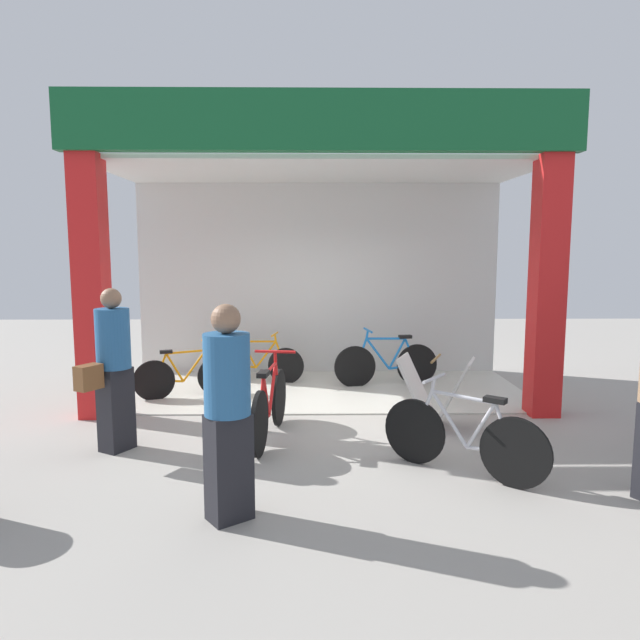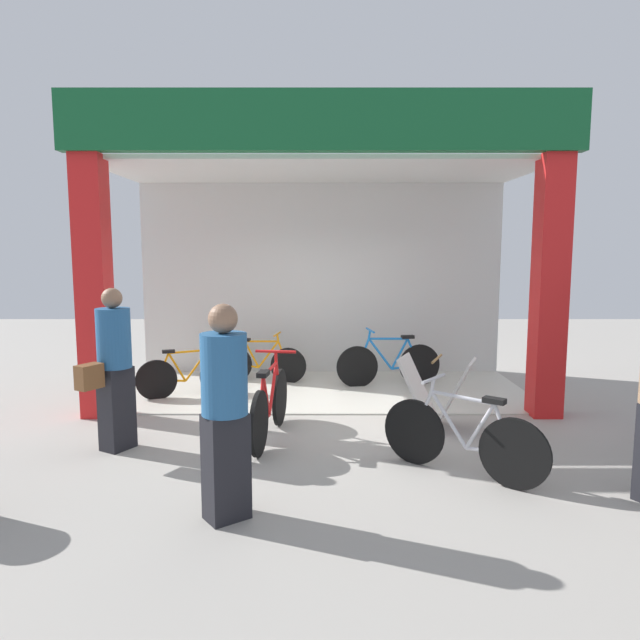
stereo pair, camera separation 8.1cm
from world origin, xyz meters
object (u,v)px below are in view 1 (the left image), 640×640
bicycle_inside_2 (186,376)px  bicycle_parked_1 (463,438)px  bicycle_inside_1 (387,363)px  bicycle_parked_0 (270,406)px  pedestrian_3 (113,368)px  pedestrian_2 (228,409)px  bicycle_inside_0 (258,363)px  sandwich_board_sign (435,393)px

bicycle_inside_2 → bicycle_parked_1: 4.28m
bicycle_inside_1 → bicycle_parked_1: bearing=-85.7°
bicycle_inside_1 → bicycle_parked_0: (-1.62, -2.47, 0.02)m
bicycle_parked_0 → pedestrian_3: 1.72m
bicycle_parked_0 → bicycle_parked_1: bearing=-28.7°
pedestrian_2 → bicycle_inside_0: bearing=92.5°
bicycle_inside_2 → bicycle_parked_0: bicycle_parked_0 is taller
bicycle_inside_2 → sandwich_board_sign: sandwich_board_sign is taller
bicycle_parked_0 → pedestrian_2: size_ratio=1.01×
bicycle_inside_1 → bicycle_parked_1: (0.26, -3.50, 0.00)m
bicycle_inside_0 → bicycle_parked_0: size_ratio=0.84×
bicycle_inside_2 → pedestrian_3: size_ratio=0.81×
bicycle_inside_1 → bicycle_parked_0: 2.95m
bicycle_inside_2 → bicycle_parked_1: bearing=-41.3°
bicycle_inside_0 → bicycle_inside_2: size_ratio=1.03×
bicycle_inside_0 → bicycle_inside_2: bearing=-135.7°
bicycle_inside_0 → bicycle_parked_1: bicycle_parked_1 is taller
bicycle_inside_1 → bicycle_inside_2: 3.03m
bicycle_inside_0 → pedestrian_2: 4.65m
bicycle_parked_0 → bicycle_parked_1: size_ratio=1.30×
bicycle_parked_1 → pedestrian_3: 3.60m
bicycle_inside_1 → pedestrian_2: (-1.80, -4.36, 0.53)m
pedestrian_3 → pedestrian_2: bearing=-47.6°
bicycle_parked_1 → pedestrian_3: pedestrian_3 is taller
sandwich_board_sign → pedestrian_2: (-2.11, -2.29, 0.46)m
bicycle_inside_2 → sandwich_board_sign: (3.26, -1.40, 0.10)m
bicycle_inside_0 → bicycle_inside_1: bicycle_inside_1 is taller
bicycle_inside_2 → pedestrian_2: 3.90m
bicycle_parked_0 → bicycle_parked_1: 2.15m
bicycle_inside_2 → pedestrian_3: bearing=-97.4°
bicycle_inside_1 → bicycle_parked_1: 3.51m
bicycle_inside_1 → sandwich_board_sign: bearing=-81.6°
pedestrian_2 → bicycle_inside_1: bearing=67.5°
pedestrian_2 → bicycle_parked_0: bearing=84.6°
pedestrian_3 → bicycle_parked_1: bearing=-11.5°
bicycle_parked_1 → sandwich_board_sign: bearing=88.2°
pedestrian_3 → bicycle_parked_0: bearing=11.4°
bicycle_parked_0 → bicycle_inside_0: bearing=98.0°
sandwich_board_sign → pedestrian_3: 3.64m
bicycle_inside_0 → bicycle_inside_1: bearing=-7.2°
bicycle_inside_1 → bicycle_inside_2: bicycle_inside_1 is taller
bicycle_inside_1 → pedestrian_3: (-3.23, -2.79, 0.53)m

